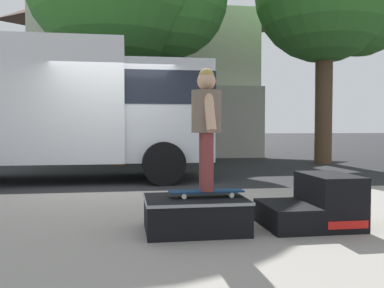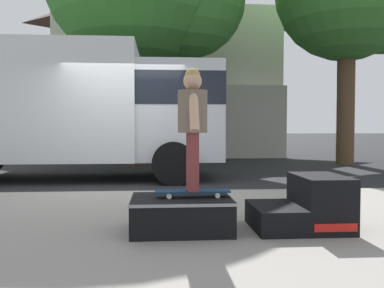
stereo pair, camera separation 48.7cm
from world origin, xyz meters
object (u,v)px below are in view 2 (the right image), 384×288
skateboard (193,192)px  box_truck (70,105)px  skater_kid (193,119)px  kicker_ramp (306,207)px  skate_box (181,213)px

skateboard → box_truck: box_truck is taller
skateboard → skater_kid: skater_kid is taller
skater_kid → box_truck: bearing=113.4°
kicker_ramp → skateboard: kicker_ramp is taller
skate_box → box_truck: size_ratio=0.15×
skate_box → box_truck: box_truck is taller
box_truck → skate_box: bearing=-67.7°
skate_box → skater_kid: bearing=4.9°
box_truck → skateboard: bearing=-66.6°
box_truck → kicker_ramp: bearing=-56.9°
skate_box → box_truck: (-2.26, 5.52, 1.39)m
skate_box → skateboard: size_ratio=1.34×
kicker_ramp → box_truck: box_truck is taller
kicker_ramp → skate_box: bearing=180.0°
kicker_ramp → skater_kid: bearing=179.5°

